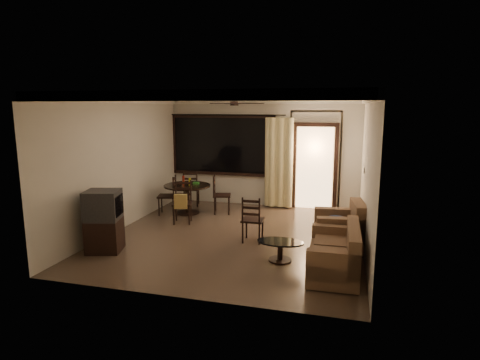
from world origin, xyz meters
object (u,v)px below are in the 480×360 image
(dining_chair_south, at_px, (182,210))
(side_chair, at_px, (253,228))
(dining_table, at_px, (187,191))
(sofa, at_px, (337,255))
(dining_chair_north, at_px, (191,195))
(dining_chair_east, at_px, (221,202))
(dining_chair_west, at_px, (168,203))
(tv_cabinet, at_px, (104,221))
(armchair, at_px, (342,230))
(coffee_table, at_px, (280,248))

(dining_chair_south, bearing_deg, side_chair, -39.20)
(dining_table, bearing_deg, sofa, -37.58)
(dining_chair_north, bearing_deg, sofa, 122.45)
(dining_chair_east, xyz_separation_m, dining_chair_north, (-1.01, 0.55, 0.00))
(dining_chair_west, distance_m, tv_cabinet, 2.65)
(tv_cabinet, bearing_deg, sofa, -14.36)
(armchair, bearing_deg, tv_cabinet, -170.77)
(dining_chair_south, xyz_separation_m, armchair, (3.49, -0.79, 0.05))
(dining_table, xyz_separation_m, dining_chair_south, (0.22, -0.83, -0.26))
(dining_table, bearing_deg, dining_chair_north, 104.88)
(sofa, height_order, coffee_table, sofa)
(dining_chair_north, height_order, tv_cabinet, tv_cabinet)
(dining_chair_west, height_order, tv_cabinet, tv_cabinet)
(dining_chair_south, bearing_deg, tv_cabinet, -122.77)
(dining_chair_west, relative_size, side_chair, 1.04)
(dining_table, distance_m, coffee_table, 3.70)
(tv_cabinet, height_order, side_chair, tv_cabinet)
(dining_chair_north, height_order, side_chair, dining_chair_north)
(dining_chair_east, relative_size, armchair, 0.98)
(dining_chair_west, xyz_separation_m, tv_cabinet, (-0.01, -2.64, 0.28))
(dining_chair_south, bearing_deg, dining_chair_north, 90.00)
(dining_table, xyz_separation_m, coffee_table, (2.71, -2.50, -0.33))
(dining_chair_south, height_order, armchair, dining_chair_south)
(tv_cabinet, bearing_deg, side_chair, 10.91)
(dining_chair_north, distance_m, tv_cabinet, 3.63)
(dining_table, height_order, dining_chair_north, dining_chair_north)
(tv_cabinet, distance_m, side_chair, 2.76)
(dining_table, height_order, sofa, dining_table)
(dining_chair_north, relative_size, armchair, 0.98)
(tv_cabinet, distance_m, coffee_table, 3.19)
(dining_chair_south, bearing_deg, dining_chair_east, 45.70)
(armchair, height_order, coffee_table, armchair)
(dining_chair_east, distance_m, dining_chair_north, 1.15)
(dining_chair_west, bearing_deg, armchair, 56.54)
(side_chair, bearing_deg, dining_chair_north, -48.23)
(dining_chair_west, height_order, sofa, dining_chair_west)
(dining_chair_east, bearing_deg, dining_chair_west, 94.24)
(dining_chair_west, xyz_separation_m, coffee_table, (3.14, -2.29, -0.05))
(dining_chair_south, xyz_separation_m, sofa, (3.44, -1.98, -0.00))
(dining_chair_north, xyz_separation_m, sofa, (3.86, -3.57, 0.02))
(side_chair, bearing_deg, armchair, -179.68)
(dining_chair_west, relative_size, tv_cabinet, 0.85)
(dining_table, xyz_separation_m, dining_chair_west, (-0.43, -0.21, -0.28))
(dining_chair_north, relative_size, side_chair, 1.04)
(dining_chair_south, bearing_deg, dining_table, 89.88)
(dining_table, distance_m, armchair, 4.05)
(dining_chair_north, distance_m, side_chair, 3.29)
(tv_cabinet, bearing_deg, coffee_table, -8.56)
(dining_chair_west, height_order, dining_chair_north, same)
(dining_chair_west, bearing_deg, coffee_table, 39.19)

